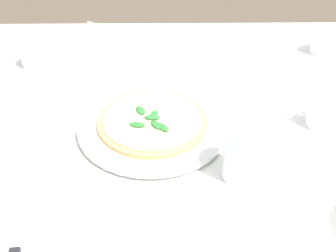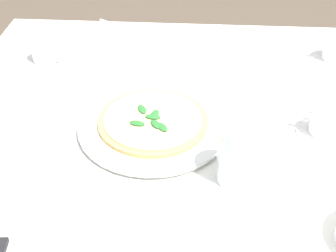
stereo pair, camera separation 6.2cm
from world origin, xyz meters
The scene contains 8 objects.
dining_table centered at (0.00, 0.00, 0.63)m, with size 1.21×1.21×0.76m.
pizza_plate centered at (-0.03, -0.07, 0.77)m, with size 0.35×0.35×0.02m.
pizza centered at (-0.03, -0.07, 0.78)m, with size 0.26×0.26×0.02m.
coffee_cup_near_right centered at (-0.03, 0.32, 0.79)m, with size 0.13×0.13×0.07m.
coffee_cup_near_left centered at (-0.38, 0.43, 0.79)m, with size 0.13×0.13×0.07m.
coffee_cup_center_back centered at (-0.32, -0.41, 0.79)m, with size 0.13×0.13×0.07m.
water_glass_right_edge centered at (0.13, 0.11, 0.82)m, with size 0.08×0.08×0.13m.
menu_card centered at (-0.47, -0.24, 0.79)m, with size 0.05×0.08×0.06m.
Camera 1 is at (0.80, -0.04, 1.41)m, focal length 47.91 mm.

